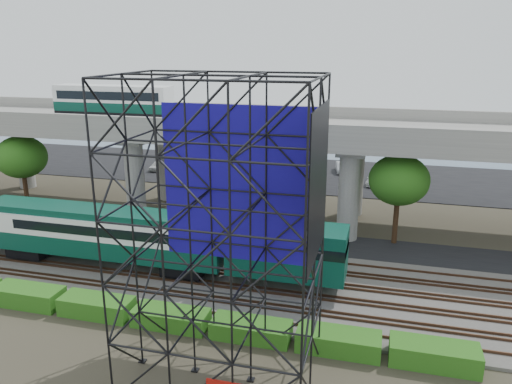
# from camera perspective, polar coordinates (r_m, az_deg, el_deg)

# --- Properties ---
(ground) EXTENTS (140.00, 140.00, 0.00)m
(ground) POSITION_cam_1_polar(r_m,az_deg,el_deg) (35.32, -8.28, -11.10)
(ground) COLOR #474233
(ground) RESTS_ON ground
(ballast_bed) EXTENTS (90.00, 12.00, 0.20)m
(ballast_bed) POSITION_cam_1_polar(r_m,az_deg,el_deg) (36.91, -7.07, -9.60)
(ballast_bed) COLOR slate
(ballast_bed) RESTS_ON ground
(service_road) EXTENTS (90.00, 5.00, 0.08)m
(service_road) POSITION_cam_1_polar(r_m,az_deg,el_deg) (44.25, -3.00, -5.02)
(service_road) COLOR black
(service_road) RESTS_ON ground
(parking_lot) EXTENTS (90.00, 18.00, 0.08)m
(parking_lot) POSITION_cam_1_polar(r_m,az_deg,el_deg) (65.95, 3.22, 2.25)
(parking_lot) COLOR black
(parking_lot) RESTS_ON ground
(harbor_water) EXTENTS (140.00, 40.00, 0.03)m
(harbor_water) POSITION_cam_1_polar(r_m,az_deg,el_deg) (87.12, 6.17, 5.68)
(harbor_water) COLOR #455B71
(harbor_water) RESTS_ON ground
(rail_tracks) EXTENTS (90.00, 9.52, 0.16)m
(rail_tracks) POSITION_cam_1_polar(r_m,az_deg,el_deg) (36.83, -7.08, -9.34)
(rail_tracks) COLOR #472D1E
(rail_tracks) RESTS_ON ballast_bed
(commuter_train) EXTENTS (29.30, 3.06, 4.30)m
(commuter_train) POSITION_cam_1_polar(r_m,az_deg,el_deg) (37.89, -14.41, -4.72)
(commuter_train) COLOR black
(commuter_train) RESTS_ON rail_tracks
(overpass) EXTENTS (80.00, 12.00, 12.40)m
(overpass) POSITION_cam_1_polar(r_m,az_deg,el_deg) (47.40, -2.27, 6.72)
(overpass) COLOR #9E9B93
(overpass) RESTS_ON ground
(scaffold_tower) EXTENTS (9.36, 6.36, 15.00)m
(scaffold_tower) POSITION_cam_1_polar(r_m,az_deg,el_deg) (23.59, -4.14, -5.42)
(scaffold_tower) COLOR black
(scaffold_tower) RESTS_ON ground
(hedge_strip) EXTENTS (34.60, 1.80, 1.20)m
(hedge_strip) POSITION_cam_1_polar(r_m,az_deg,el_deg) (31.26, -9.71, -13.92)
(hedge_strip) COLOR #255D15
(hedge_strip) RESTS_ON ground
(trees) EXTENTS (40.94, 16.94, 7.69)m
(trees) POSITION_cam_1_polar(r_m,az_deg,el_deg) (49.24, -6.27, 3.87)
(trees) COLOR #382314
(trees) RESTS_ON ground
(suv) EXTENTS (5.34, 3.10, 1.40)m
(suv) POSITION_cam_1_polar(r_m,az_deg,el_deg) (53.13, -24.64, -1.99)
(suv) COLOR black
(suv) RESTS_ON service_road
(parked_cars) EXTENTS (33.98, 9.42, 1.31)m
(parked_cars) POSITION_cam_1_polar(r_m,az_deg,el_deg) (64.95, 4.33, 2.58)
(parked_cars) COLOR silver
(parked_cars) RESTS_ON parking_lot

